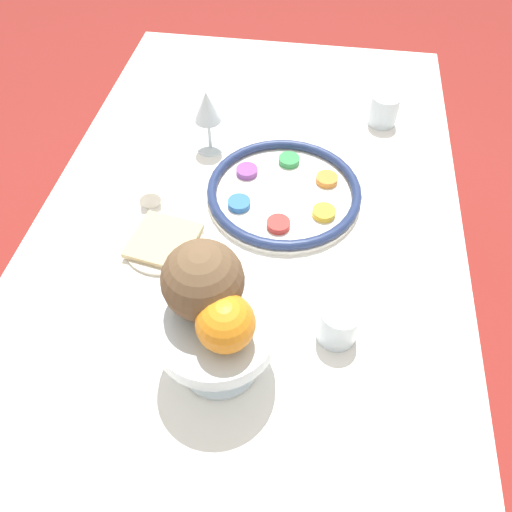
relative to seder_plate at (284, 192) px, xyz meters
name	(u,v)px	position (x,y,z in m)	size (l,w,h in m)	color
ground_plane	(250,380)	(0.10, -0.06, -0.74)	(8.00, 8.00, 0.00)	maroon
dining_table	(249,320)	(0.10, -0.06, -0.38)	(1.51, 0.88, 0.72)	white
seder_plate	(284,192)	(0.00, 0.00, 0.00)	(0.33, 0.33, 0.03)	white
wine_glass	(207,109)	(-0.14, -0.19, 0.09)	(0.06, 0.06, 0.15)	silver
fruit_stand	(216,333)	(0.41, -0.06, 0.09)	(0.19, 0.19, 0.13)	silver
orange_fruit	(225,323)	(0.43, -0.04, 0.16)	(0.08, 0.08, 0.08)	orange
coconut	(203,280)	(0.38, -0.08, 0.17)	(0.12, 0.12, 0.12)	brown
bread_plate	(164,242)	(0.17, -0.22, -0.01)	(0.16, 0.16, 0.02)	beige
napkin_roll	(148,178)	(0.01, -0.30, 0.01)	(0.15, 0.09, 0.04)	white
cup_near	(384,110)	(-0.30, 0.21, 0.02)	(0.07, 0.07, 0.07)	silver
cup_mid	(338,323)	(0.32, 0.13, 0.02)	(0.07, 0.07, 0.07)	silver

